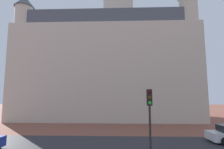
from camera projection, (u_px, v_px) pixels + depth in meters
The scene contains 4 objects.
ground_plane at pixel (114, 143), 14.58m from camera, with size 120.00×120.00×0.00m, color brown.
street_asphalt_strip at pixel (114, 147), 13.45m from camera, with size 120.00×6.89×0.00m, color #2D2D33.
landmark_building at pixel (108, 63), 31.92m from camera, with size 30.10×13.51×36.93m.
traffic_light_pole at pixel (150, 113), 9.38m from camera, with size 0.28×0.34×4.36m.
Camera 1 is at (0.36, -5.16, 4.05)m, focal length 27.42 mm.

